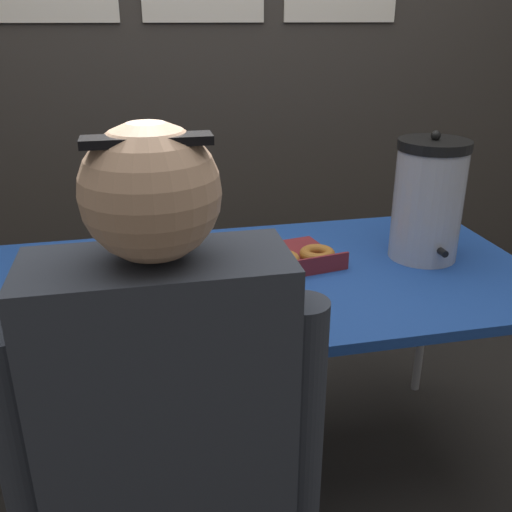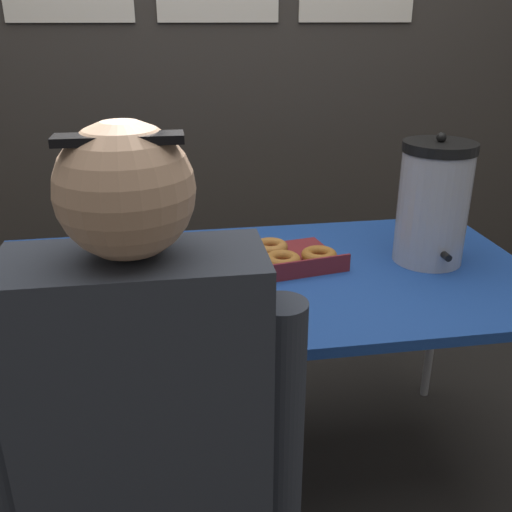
{
  "view_description": "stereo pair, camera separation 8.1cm",
  "coord_description": "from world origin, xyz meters",
  "px_view_note": "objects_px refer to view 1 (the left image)",
  "views": [
    {
      "loc": [
        -0.33,
        -1.42,
        1.41
      ],
      "look_at": [
        -0.02,
        0.0,
        0.8
      ],
      "focal_mm": 40.0,
      "sensor_mm": 36.0,
      "label": 1
    },
    {
      "loc": [
        -0.25,
        -1.43,
        1.41
      ],
      "look_at": [
        -0.02,
        0.0,
        0.8
      ],
      "focal_mm": 40.0,
      "sensor_mm": 36.0,
      "label": 2
    }
  ],
  "objects_px": {
    "coffee_urn": "(428,200)",
    "person_seated": "(173,499)",
    "donut_box": "(236,263)",
    "cell_phone": "(86,330)"
  },
  "relations": [
    {
      "from": "person_seated",
      "to": "donut_box",
      "type": "bearing_deg",
      "value": -109.18
    },
    {
      "from": "donut_box",
      "to": "cell_phone",
      "type": "distance_m",
      "value": 0.48
    },
    {
      "from": "donut_box",
      "to": "cell_phone",
      "type": "height_order",
      "value": "donut_box"
    },
    {
      "from": "donut_box",
      "to": "cell_phone",
      "type": "relative_size",
      "value": 3.62
    },
    {
      "from": "coffee_urn",
      "to": "person_seated",
      "type": "xyz_separation_m",
      "value": [
        -0.81,
        -0.66,
        -0.3
      ]
    },
    {
      "from": "coffee_urn",
      "to": "cell_phone",
      "type": "xyz_separation_m",
      "value": [
        -0.97,
        -0.25,
        -0.17
      ]
    },
    {
      "from": "donut_box",
      "to": "person_seated",
      "type": "relative_size",
      "value": 0.47
    },
    {
      "from": "coffee_urn",
      "to": "person_seated",
      "type": "bearing_deg",
      "value": -140.66
    },
    {
      "from": "donut_box",
      "to": "coffee_urn",
      "type": "relative_size",
      "value": 1.61
    },
    {
      "from": "donut_box",
      "to": "coffee_urn",
      "type": "bearing_deg",
      "value": -11.91
    }
  ]
}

